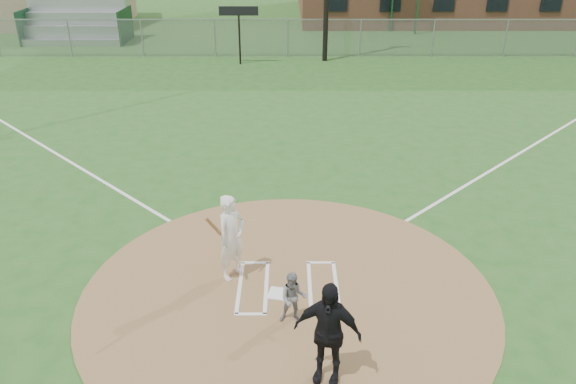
{
  "coord_description": "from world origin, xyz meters",
  "views": [
    {
      "loc": [
        -0.01,
        -9.42,
        6.84
      ],
      "look_at": [
        0.0,
        2.0,
        1.3
      ],
      "focal_mm": 35.0,
      "sensor_mm": 36.0,
      "label": 1
    }
  ],
  "objects_px": {
    "umpire": "(327,333)",
    "catcher": "(293,298)",
    "batter_at_plate": "(232,237)",
    "home_plate": "(279,294)"
  },
  "relations": [
    {
      "from": "umpire",
      "to": "catcher",
      "type": "bearing_deg",
      "value": 125.21
    },
    {
      "from": "batter_at_plate",
      "to": "catcher",
      "type": "bearing_deg",
      "value": -49.82
    },
    {
      "from": "batter_at_plate",
      "to": "home_plate",
      "type": "bearing_deg",
      "value": -34.48
    },
    {
      "from": "umpire",
      "to": "home_plate",
      "type": "bearing_deg",
      "value": 125.0
    },
    {
      "from": "home_plate",
      "to": "umpire",
      "type": "height_order",
      "value": "umpire"
    },
    {
      "from": "home_plate",
      "to": "umpire",
      "type": "distance_m",
      "value": 2.6
    },
    {
      "from": "catcher",
      "to": "umpire",
      "type": "xyz_separation_m",
      "value": [
        0.53,
        -1.46,
        0.41
      ]
    },
    {
      "from": "catcher",
      "to": "umpire",
      "type": "height_order",
      "value": "umpire"
    },
    {
      "from": "home_plate",
      "to": "batter_at_plate",
      "type": "distance_m",
      "value": 1.5
    },
    {
      "from": "home_plate",
      "to": "umpire",
      "type": "relative_size",
      "value": 0.22
    }
  ]
}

